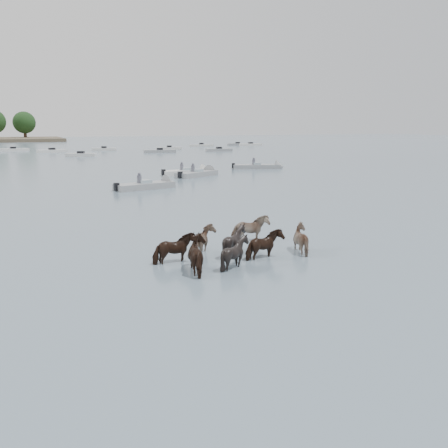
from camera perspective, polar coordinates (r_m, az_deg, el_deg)
name	(u,v)px	position (r m, az deg, el deg)	size (l,w,h in m)	color
ground	(197,256)	(17.98, -3.35, -3.92)	(400.00, 400.00, 0.00)	#4F6072
pony_herd	(234,246)	(17.58, 1.24, -2.72)	(6.74, 4.30, 1.45)	black
swimming_pony	(141,187)	(37.58, -10.24, 4.46)	(0.72, 0.44, 0.44)	black
motorboat_b	(153,185)	(37.77, -8.74, 4.74)	(5.51, 2.81, 1.92)	gray
motorboat_c	(192,172)	(48.10, -3.94, 6.40)	(5.50, 2.01, 1.92)	silver
motorboat_d	(202,173)	(46.69, -2.77, 6.24)	(5.39, 3.85, 1.92)	gray
motorboat_e	(263,167)	(54.62, 4.87, 7.05)	(6.10, 3.58, 1.92)	gray
distant_flotilla	(44,151)	(94.94, -21.30, 8.41)	(103.94, 30.30, 0.93)	silver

